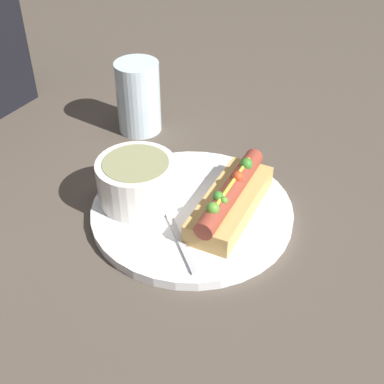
{
  "coord_description": "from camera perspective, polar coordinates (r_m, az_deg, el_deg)",
  "views": [
    {
      "loc": [
        -0.47,
        -0.28,
        0.46
      ],
      "look_at": [
        0.0,
        0.0,
        0.04
      ],
      "focal_mm": 50.0,
      "sensor_mm": 36.0,
      "label": 1
    }
  ],
  "objects": [
    {
      "name": "dinner_plate",
      "position": [
        0.71,
        0.0,
        -2.09
      ],
      "size": [
        0.27,
        0.27,
        0.01
      ],
      "color": "white",
      "rests_on": "ground_plane"
    },
    {
      "name": "soup_bowl",
      "position": [
        0.7,
        -5.9,
        1.35
      ],
      "size": [
        0.11,
        0.11,
        0.06
      ],
      "color": "silver",
      "rests_on": "dinner_plate"
    },
    {
      "name": "drinking_glass",
      "position": [
        0.87,
        -5.73,
        10.03
      ],
      "size": [
        0.07,
        0.07,
        0.12
      ],
      "color": "silver",
      "rests_on": "ground_plane"
    },
    {
      "name": "spoon",
      "position": [
        0.69,
        -2.71,
        -1.95
      ],
      "size": [
        0.12,
        0.13,
        0.01
      ],
      "rotation": [
        0.0,
        0.0,
        0.85
      ],
      "color": "#B7B7BC",
      "rests_on": "dinner_plate"
    },
    {
      "name": "ground_plane",
      "position": [
        0.71,
        0.0,
        -2.49
      ],
      "size": [
        4.0,
        4.0,
        0.0
      ],
      "primitive_type": "plane",
      "color": "#4C4238"
    },
    {
      "name": "hot_dog",
      "position": [
        0.69,
        4.12,
        -0.8
      ],
      "size": [
        0.17,
        0.07,
        0.06
      ],
      "rotation": [
        0.0,
        0.0,
        0.09
      ],
      "color": "tan",
      "rests_on": "dinner_plate"
    }
  ]
}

